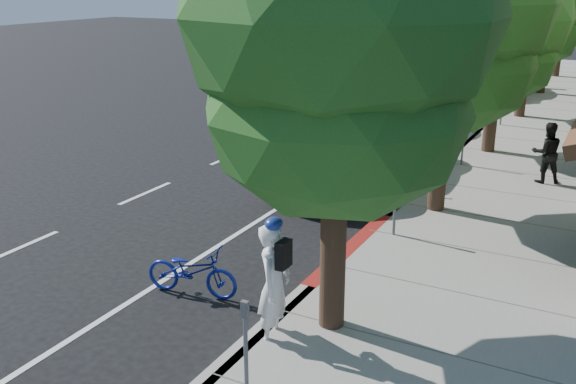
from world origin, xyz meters
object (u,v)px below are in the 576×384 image
Objects in this scene: street_tree_5 at (565,3)px; dark_suv_far at (493,68)px; street_tree_2 at (501,21)px; pedestrian at (547,153)px; street_tree_0 at (339,24)px; white_pickup at (501,79)px; bicycle at (192,271)px; dark_sedan at (409,114)px; silver_suv at (349,149)px; street_tree_1 at (451,7)px; cyclist at (274,285)px.

dark_suv_far is at bearing -135.23° from street_tree_5.
street_tree_2 is at bearing -79.10° from dark_suv_far.
street_tree_2 is 4.11× the size of pedestrian.
street_tree_2 is (0.00, 12.00, -0.65)m from street_tree_0.
bicycle is at bearing -94.03° from white_pickup.
street_tree_2 is 18.00m from street_tree_5.
bicycle is at bearing 39.63° from pedestrian.
dark_sedan is (-3.10, 1.61, -3.38)m from street_tree_2.
street_tree_5 is at bearing -14.54° from bicycle.
street_tree_5 reaches higher than silver_suv.
street_tree_2 is at bearing -82.85° from white_pickup.
street_tree_0 is 8.91m from silver_suv.
white_pickup is at bearing -98.84° from pedestrian.
pedestrian is at bearing -76.49° from white_pickup.
street_tree_0 is at bearing 54.29° from pedestrian.
street_tree_1 is 6.03m from street_tree_2.
dark_sedan is (-0.40, 13.59, 0.28)m from bicycle.
street_tree_5 is 4.05× the size of pedestrian.
street_tree_5 is 1.02× the size of silver_suv.
bicycle is at bearing -88.79° from silver_suv.
street_tree_0 is 1.00× the size of street_tree_1.
cyclist is at bearing -74.91° from silver_suv.
bicycle is at bearing -114.30° from street_tree_1.
bicycle is 10.47m from pedestrian.
street_tree_5 is 30.84m from cyclist.
street_tree_1 is 7.69m from cyclist.
street_tree_2 is 3.44× the size of cyclist.
street_tree_2 is at bearing -10.55° from cyclist.
street_tree_0 is at bearing -90.00° from street_tree_1.
street_tree_2 is at bearing -34.83° from dark_sedan.
street_tree_5 is 3.38× the size of cyclist.
street_tree_2 is 13.08m from cyclist.
bicycle is 0.39× the size of dark_sedan.
street_tree_2 reaches higher than white_pickup.
dark_sedan is at bearing -90.80° from dark_suv_far.
street_tree_5 is 7.89m from white_pickup.
white_pickup is at bearing 95.59° from street_tree_1.
cyclist is 0.46× the size of dark_suv_far.
silver_suv reaches higher than dark_sedan.
cyclist is at bearing 51.55° from pedestrian.
street_tree_0 is 1.19× the size of silver_suv.
cyclist is (-0.65, -0.68, -3.79)m from street_tree_0.
street_tree_2 is at bearing 90.00° from street_tree_0.
street_tree_1 is 1.14× the size of street_tree_2.
white_pickup is (-1.66, 17.00, -3.95)m from street_tree_1.
street_tree_1 reaches higher than dark_sedan.
cyclist reaches higher than pedestrian.
street_tree_0 is at bearing -84.55° from dark_sedan.
silver_suv is 19.67m from dark_suv_far.
silver_suv reaches higher than dark_suv_far.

